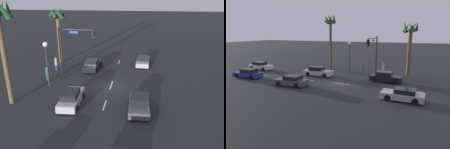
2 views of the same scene
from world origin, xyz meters
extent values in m
plane|color=#232628|center=(0.00, 0.00, 0.00)|extent=(220.00, 220.00, 0.00)
cube|color=silver|center=(-18.00, 0.00, 0.01)|extent=(2.13, 0.14, 0.01)
cube|color=silver|center=(-12.69, 0.00, 0.01)|extent=(2.36, 0.14, 0.01)
cube|color=silver|center=(-4.83, 0.00, 0.01)|extent=(1.99, 0.14, 0.01)
cube|color=silver|center=(0.19, 0.00, 0.01)|extent=(2.36, 0.14, 0.01)
cube|color=silver|center=(9.43, 0.00, 0.01)|extent=(2.02, 0.14, 0.01)
cube|color=black|center=(5.60, 3.41, 0.52)|extent=(4.34, 1.92, 0.72)
cube|color=black|center=(5.34, 3.41, 1.15)|extent=(2.10, 1.65, 0.55)
cylinder|color=black|center=(6.95, 4.24, 0.32)|extent=(0.64, 0.23, 0.64)
cylinder|color=black|center=(6.91, 2.51, 0.32)|extent=(0.64, 0.23, 0.64)
cylinder|color=black|center=(4.29, 4.30, 0.32)|extent=(0.64, 0.23, 0.64)
cylinder|color=black|center=(4.25, 2.57, 0.32)|extent=(0.64, 0.23, 0.64)
cube|color=#B7B7BC|center=(8.45, -3.66, 0.47)|extent=(4.30, 2.02, 0.63)
cube|color=black|center=(8.70, -3.67, 1.02)|extent=(2.10, 1.70, 0.46)
cylinder|color=black|center=(7.10, -4.45, 0.32)|extent=(0.65, 0.25, 0.64)
cylinder|color=black|center=(7.19, -2.74, 0.32)|extent=(0.65, 0.25, 0.64)
cylinder|color=black|center=(9.71, -4.58, 0.32)|extent=(0.65, 0.25, 0.64)
cylinder|color=black|center=(9.79, -2.87, 0.32)|extent=(0.65, 0.25, 0.64)
cube|color=silver|center=(-17.30, 3.89, 0.51)|extent=(4.68, 1.97, 0.70)
cube|color=black|center=(-17.57, 3.91, 1.13)|extent=(2.29, 1.62, 0.55)
cylinder|color=black|center=(-15.83, 4.61, 0.32)|extent=(0.65, 0.26, 0.64)
cylinder|color=black|center=(-15.93, 3.01, 0.32)|extent=(0.65, 0.26, 0.64)
cylinder|color=black|center=(-18.67, 4.78, 0.32)|extent=(0.65, 0.26, 0.64)
cylinder|color=black|center=(-18.77, 3.18, 0.32)|extent=(0.65, 0.26, 0.64)
cube|color=navy|center=(-14.17, -2.07, 0.47)|extent=(4.43, 1.89, 0.63)
cube|color=black|center=(-13.91, -2.06, 1.08)|extent=(2.16, 1.58, 0.58)
cylinder|color=black|center=(-15.47, -2.92, 0.32)|extent=(0.65, 0.25, 0.64)
cylinder|color=black|center=(-15.55, -1.35, 0.32)|extent=(0.65, 0.25, 0.64)
cylinder|color=black|center=(-12.78, -2.79, 0.32)|extent=(0.65, 0.25, 0.64)
cylinder|color=black|center=(-12.86, -1.22, 0.32)|extent=(0.65, 0.25, 0.64)
cube|color=#474C51|center=(-5.36, -3.28, 0.49)|extent=(4.23, 1.90, 0.66)
cube|color=black|center=(-5.10, -3.28, 1.07)|extent=(2.04, 1.64, 0.50)
cylinder|color=black|center=(-6.64, -4.17, 0.32)|extent=(0.64, 0.23, 0.64)
cylinder|color=black|center=(-6.67, -2.44, 0.32)|extent=(0.64, 0.23, 0.64)
cylinder|color=black|center=(-4.04, -4.13, 0.32)|extent=(0.64, 0.23, 0.64)
cylinder|color=black|center=(-4.07, -2.40, 0.32)|extent=(0.64, 0.23, 0.64)
cube|color=#B7B7BC|center=(-4.95, 3.25, 0.51)|extent=(4.60, 1.93, 0.70)
cube|color=black|center=(-5.22, 3.24, 1.15)|extent=(2.24, 1.62, 0.59)
cylinder|color=black|center=(-3.58, 4.13, 0.32)|extent=(0.65, 0.25, 0.64)
cylinder|color=black|center=(-3.51, 2.51, 0.32)|extent=(0.65, 0.25, 0.64)
cylinder|color=black|center=(-6.39, 4.00, 0.32)|extent=(0.65, 0.25, 0.64)
cylinder|color=black|center=(-6.31, 2.38, 0.32)|extent=(0.65, 0.25, 0.64)
cylinder|color=#38383D|center=(3.33, 7.12, 3.07)|extent=(0.20, 0.20, 6.15)
cylinder|color=#38383D|center=(3.22, 4.90, 5.90)|extent=(0.34, 4.44, 0.12)
cube|color=black|center=(3.11, 2.69, 5.32)|extent=(0.34, 0.34, 0.95)
sphere|color=#360503|center=(3.10, 2.51, 5.62)|extent=(0.20, 0.20, 0.20)
sphere|color=#392605|center=(3.10, 2.51, 5.32)|extent=(0.20, 0.20, 0.20)
sphere|color=green|center=(3.10, 2.51, 5.02)|extent=(0.20, 0.20, 0.20)
cube|color=#1959B2|center=(3.23, 5.12, 5.58)|extent=(0.10, 1.10, 0.28)
cylinder|color=#2D2D33|center=(-1.10, 7.07, 2.33)|extent=(0.18, 0.18, 4.67)
sphere|color=#F2EACC|center=(-1.10, 7.07, 4.95)|extent=(0.56, 0.56, 0.56)
cylinder|color=#2D478C|center=(0.82, 8.07, 0.35)|extent=(0.34, 0.34, 0.69)
cylinder|color=#1E7266|center=(0.82, 8.07, 1.07)|extent=(0.45, 0.45, 0.75)
sphere|color=tan|center=(0.82, 8.07, 1.55)|extent=(0.20, 0.20, 0.20)
cylinder|color=#2D478C|center=(4.40, 8.24, 0.40)|extent=(0.29, 0.29, 0.79)
cylinder|color=#B2A58C|center=(4.40, 8.24, 1.22)|extent=(0.39, 0.39, 0.86)
sphere|color=tan|center=(4.40, 8.24, 1.77)|extent=(0.23, 0.23, 0.23)
cylinder|color=brown|center=(-5.51, 9.14, 4.38)|extent=(0.47, 0.47, 8.77)
cone|color=#235628|center=(-4.82, 9.11, 8.98)|extent=(0.60, 1.13, 1.48)
cone|color=#235628|center=(-5.11, 9.76, 8.98)|extent=(1.29, 1.10, 1.58)
cone|color=#235628|center=(-5.94, 9.97, 9.05)|extent=(1.59, 1.18, 1.88)
cone|color=#235628|center=(-6.12, 9.13, 8.92)|extent=(0.56, 1.31, 1.21)
cone|color=#235628|center=(-5.89, 8.34, 8.95)|extent=(1.53, 1.12, 1.77)
cone|color=#235628|center=(-5.13, 8.30, 8.95)|extent=(1.54, 1.11, 1.85)
cylinder|color=brown|center=(8.07, 8.86, 3.66)|extent=(0.56, 0.56, 7.33)
cone|color=#235628|center=(8.88, 9.00, 7.61)|extent=(0.81, 1.68, 1.51)
cone|color=#235628|center=(8.28, 9.69, 7.57)|extent=(1.63, 0.93, 1.66)
cone|color=#235628|center=(7.42, 9.26, 7.43)|extent=(1.20, 1.49, 1.52)
cone|color=#235628|center=(7.26, 8.44, 7.56)|extent=(1.16, 1.54, 1.84)
cone|color=#235628|center=(8.27, 8.15, 7.43)|extent=(1.45, 0.91, 1.52)
camera|label=1|loc=(-23.86, -3.15, 10.30)|focal=35.95mm
camera|label=2|loc=(10.00, -24.00, 6.83)|focal=32.07mm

